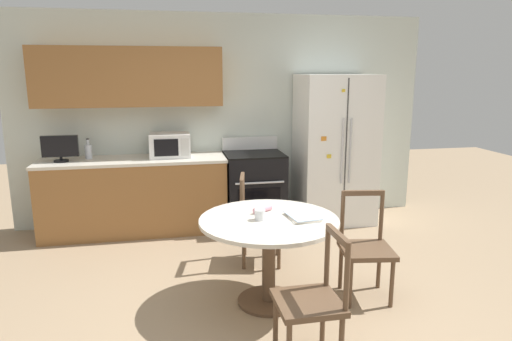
# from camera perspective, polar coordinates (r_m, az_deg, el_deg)

# --- Properties ---
(ground_plane) EXTENTS (14.00, 14.00, 0.00)m
(ground_plane) POSITION_cam_1_polar(r_m,az_deg,el_deg) (3.75, 1.81, -18.24)
(ground_plane) COLOR #9E8466
(back_wall) EXTENTS (5.20, 0.44, 2.60)m
(back_wall) POSITION_cam_1_polar(r_m,az_deg,el_deg) (5.77, -6.95, 7.66)
(back_wall) COLOR silver
(back_wall) RESTS_ON ground_plane
(kitchen_counter) EXTENTS (2.16, 0.64, 0.90)m
(kitchen_counter) POSITION_cam_1_polar(r_m,az_deg,el_deg) (5.64, -14.87, -3.04)
(kitchen_counter) COLOR #936033
(kitchen_counter) RESTS_ON ground_plane
(refrigerator) EXTENTS (0.94, 0.73, 1.87)m
(refrigerator) POSITION_cam_1_polar(r_m,az_deg,el_deg) (5.85, 9.84, 2.58)
(refrigerator) COLOR white
(refrigerator) RESTS_ON ground_plane
(oven_range) EXTENTS (0.71, 0.68, 1.08)m
(oven_range) POSITION_cam_1_polar(r_m,az_deg,el_deg) (5.69, -0.24, -2.29)
(oven_range) COLOR black
(oven_range) RESTS_ON ground_plane
(microwave) EXTENTS (0.47, 0.37, 0.28)m
(microwave) POSITION_cam_1_polar(r_m,az_deg,el_deg) (5.55, -10.73, 3.14)
(microwave) COLOR white
(microwave) RESTS_ON kitchen_counter
(countertop_tv) EXTENTS (0.39, 0.16, 0.30)m
(countertop_tv) POSITION_cam_1_polar(r_m,az_deg,el_deg) (5.59, -23.29, 2.64)
(countertop_tv) COLOR black
(countertop_tv) RESTS_ON kitchen_counter
(counter_bottle) EXTENTS (0.08, 0.08, 0.24)m
(counter_bottle) POSITION_cam_1_polar(r_m,az_deg,el_deg) (5.67, -20.21, 2.29)
(counter_bottle) COLOR silver
(counter_bottle) RESTS_ON kitchen_counter
(dining_table) EXTENTS (1.14, 1.14, 0.74)m
(dining_table) POSITION_cam_1_polar(r_m,az_deg,el_deg) (3.77, 1.62, -8.25)
(dining_table) COLOR beige
(dining_table) RESTS_ON ground_plane
(dining_chair_near) EXTENTS (0.42, 0.42, 0.90)m
(dining_chair_near) POSITION_cam_1_polar(r_m,az_deg,el_deg) (3.13, 7.04, -15.93)
(dining_chair_near) COLOR brown
(dining_chair_near) RESTS_ON ground_plane
(dining_chair_right) EXTENTS (0.48, 0.48, 0.90)m
(dining_chair_right) POSITION_cam_1_polar(r_m,az_deg,el_deg) (4.04, 13.55, -9.45)
(dining_chair_right) COLOR brown
(dining_chair_right) RESTS_ON ground_plane
(dining_chair_far) EXTENTS (0.50, 0.50, 0.90)m
(dining_chair_far) POSITION_cam_1_polar(r_m,az_deg,el_deg) (4.60, 0.29, -6.35)
(dining_chair_far) COLOR brown
(dining_chair_far) RESTS_ON ground_plane
(candle_glass) EXTENTS (0.09, 0.09, 0.09)m
(candle_glass) POSITION_cam_1_polar(r_m,az_deg,el_deg) (3.67, 0.49, -5.64)
(candle_glass) COLOR silver
(candle_glass) RESTS_ON dining_table
(folded_napkin) EXTENTS (0.18, 0.14, 0.05)m
(folded_napkin) POSITION_cam_1_polar(r_m,az_deg,el_deg) (3.87, 0.82, -4.85)
(folded_napkin) COLOR pink
(folded_napkin) RESTS_ON dining_table
(mail_stack) EXTENTS (0.26, 0.33, 0.02)m
(mail_stack) POSITION_cam_1_polar(r_m,az_deg,el_deg) (3.75, 5.84, -5.73)
(mail_stack) COLOR white
(mail_stack) RESTS_ON dining_table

